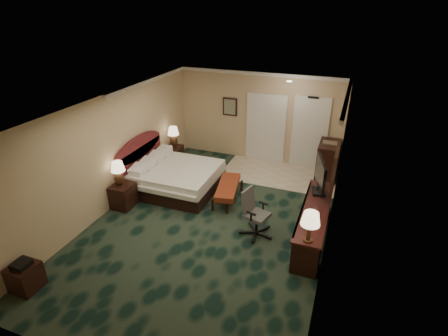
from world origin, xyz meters
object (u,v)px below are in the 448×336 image
at_px(nightstand_far, 174,155).
at_px(minibar, 328,161).
at_px(nightstand_near, 123,196).
at_px(lamp_far, 174,137).
at_px(tv, 320,176).
at_px(bed_bench, 228,193).
at_px(bed, 178,179).
at_px(desk_chair, 257,214).
at_px(lamp_near, 119,174).
at_px(side_table, 25,277).
at_px(desk, 313,223).

distance_m(nightstand_far, minibar, 4.50).
xyz_separation_m(nightstand_near, lamp_far, (0.03, 2.58, 0.59)).
bearing_deg(tv, nightstand_near, 178.68).
bearing_deg(lamp_far, bed_bench, -32.54).
height_order(bed, bed_bench, bed).
height_order(desk_chair, minibar, desk_chair).
distance_m(bed, desk_chair, 2.74).
distance_m(lamp_far, minibar, 4.47).
distance_m(tv, minibar, 2.34).
bearing_deg(lamp_near, bed_bench, 27.25).
relative_size(bed_bench, side_table, 2.72).
xyz_separation_m(bed_bench, tv, (2.15, -0.09, 0.89)).
relative_size(side_table, desk, 0.19).
bearing_deg(lamp_near, desk, 4.87).
bearing_deg(lamp_near, side_table, -89.58).
distance_m(nightstand_near, nightstand_far, 2.57).
distance_m(bed_bench, desk_chair, 1.54).
relative_size(bed, lamp_near, 3.24).
bearing_deg(desk, side_table, -144.23).
height_order(lamp_near, minibar, lamp_near).
relative_size(lamp_near, desk, 0.25).
relative_size(nightstand_far, desk_chair, 0.56).
height_order(bed, lamp_far, lamp_far).
xyz_separation_m(nightstand_near, side_table, (0.00, -2.86, -0.05)).
bearing_deg(side_table, bed, 78.35).
relative_size(nightstand_far, lamp_far, 0.93).
distance_m(side_table, minibar, 7.60).
xyz_separation_m(nightstand_near, desk, (4.45, 0.35, 0.07)).
xyz_separation_m(side_table, tv, (4.42, 3.91, 0.87)).
bearing_deg(nightstand_near, lamp_near, -124.56).
distance_m(tv, desk_chair, 1.60).
bearing_deg(tv, minibar, 75.06).
height_order(tv, minibar, tv).
distance_m(lamp_near, lamp_far, 2.61).
xyz_separation_m(bed, desk_chair, (2.48, -1.16, 0.20)).
bearing_deg(lamp_near, bed, 55.43).
relative_size(bed, nightstand_near, 3.39).
height_order(nightstand_far, bed_bench, nightstand_far).
relative_size(nightstand_far, tv, 0.57).
xyz_separation_m(lamp_near, tv, (4.44, 1.09, 0.22)).
bearing_deg(bed, minibar, 30.34).
distance_m(side_table, tv, 5.96).
bearing_deg(nightstand_near, desk_chair, 1.05).
bearing_deg(desk_chair, bed, 170.12).
distance_m(nightstand_near, bed_bench, 2.54).
relative_size(desk, tv, 2.50).
relative_size(lamp_near, desk_chair, 0.60).
distance_m(desk, minibar, 2.97).
bearing_deg(nightstand_near, nightstand_far, 90.12).
relative_size(nightstand_near, nightstand_far, 1.02).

